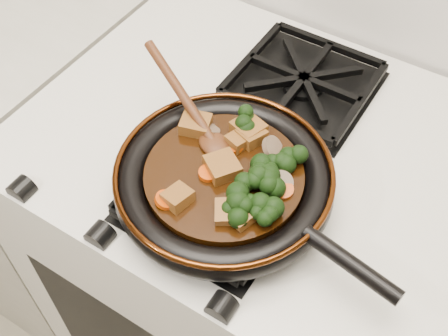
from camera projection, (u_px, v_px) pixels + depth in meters
The scene contains 29 objects.
stove at pixel (252, 273), 1.25m from camera, with size 0.76×0.60×0.90m, color beige.
burner_grate_front at pixel (215, 194), 0.81m from camera, with size 0.23×0.23×0.03m, color black, non-canonical shape.
burner_grate_back at pixel (303, 82), 0.96m from camera, with size 0.23×0.23×0.03m, color black, non-canonical shape.
skillet at pixel (225, 180), 0.79m from camera, with size 0.44×0.31×0.05m.
braising_sauce at pixel (224, 177), 0.79m from camera, with size 0.22×0.22×0.02m, color black.
tofu_cube_0 at pixel (251, 136), 0.81m from camera, with size 0.04×0.03×0.02m, color brown.
tofu_cube_1 at pixel (248, 129), 0.82m from camera, with size 0.04×0.04×0.02m, color brown.
tofu_cube_2 at pixel (196, 125), 0.83m from camera, with size 0.04×0.04×0.02m, color brown.
tofu_cube_3 at pixel (242, 215), 0.73m from camera, with size 0.03×0.03×0.02m, color brown.
tofu_cube_4 at pixel (222, 167), 0.78m from camera, with size 0.04×0.04×0.02m, color brown.
tofu_cube_5 at pixel (178, 198), 0.75m from camera, with size 0.04×0.03×0.02m, color brown.
tofu_cube_6 at pixel (239, 141), 0.81m from camera, with size 0.03×0.03×0.02m, color brown.
tofu_cube_7 at pixel (227, 212), 0.73m from camera, with size 0.04×0.03×0.02m, color brown.
broccoli_floret_0 at pixel (264, 167), 0.77m from camera, with size 0.06×0.06×0.05m, color black, non-canonical shape.
broccoli_floret_1 at pixel (238, 209), 0.73m from camera, with size 0.06×0.06×0.05m, color black, non-canonical shape.
broccoli_floret_2 at pixel (262, 211), 0.73m from camera, with size 0.06×0.06×0.06m, color black, non-canonical shape.
broccoli_floret_3 at pixel (239, 210), 0.73m from camera, with size 0.06×0.06×0.05m, color black, non-canonical shape.
broccoli_floret_4 at pixel (243, 123), 0.83m from camera, with size 0.06×0.06×0.05m, color black, non-canonical shape.
broccoli_floret_5 at pixel (265, 186), 0.76m from camera, with size 0.06×0.06×0.05m, color black, non-canonical shape.
broccoli_floret_6 at pixel (290, 159), 0.78m from camera, with size 0.06×0.06×0.05m, color black, non-canonical shape.
broccoli_floret_7 at pixel (251, 179), 0.76m from camera, with size 0.06×0.06×0.05m, color black, non-canonical shape.
carrot_coin_0 at pixel (283, 190), 0.76m from camera, with size 0.03×0.03×0.01m, color #C63D05.
carrot_coin_1 at pixel (166, 200), 0.75m from camera, with size 0.03×0.03×0.01m, color #C63D05.
carrot_coin_2 at pixel (234, 145), 0.81m from camera, with size 0.03×0.03×0.01m, color #C63D05.
carrot_coin_3 at pixel (208, 173), 0.77m from camera, with size 0.03×0.03×0.01m, color #C63D05.
mushroom_slice_0 at pixel (273, 148), 0.80m from camera, with size 0.04×0.04×0.01m, color brown.
mushroom_slice_1 at pixel (209, 129), 0.82m from camera, with size 0.03×0.03×0.01m, color brown.
mushroom_slice_2 at pixel (281, 183), 0.76m from camera, with size 0.03×0.03×0.01m, color brown.
wooden_spoon at pixel (197, 117), 0.82m from camera, with size 0.13×0.08×0.19m.
Camera 1 is at (0.27, 1.15, 1.57)m, focal length 45.00 mm.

